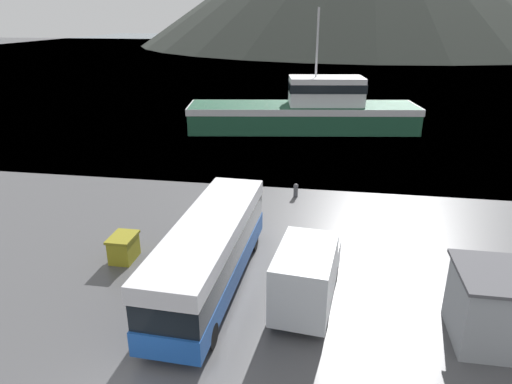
# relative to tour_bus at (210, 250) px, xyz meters

# --- Properties ---
(water_surface) EXTENTS (240.00, 240.00, 0.00)m
(water_surface) POSITION_rel_tour_bus_xyz_m (-0.88, 132.17, -1.74)
(water_surface) COLOR slate
(water_surface) RESTS_ON ground
(tour_bus) EXTENTS (2.80, 10.22, 3.07)m
(tour_bus) POSITION_rel_tour_bus_xyz_m (0.00, 0.00, 0.00)
(tour_bus) COLOR #194799
(tour_bus) RESTS_ON ground
(delivery_van) EXTENTS (2.60, 5.42, 2.64)m
(delivery_van) POSITION_rel_tour_bus_xyz_m (3.97, -0.50, -0.36)
(delivery_van) COLOR silver
(delivery_van) RESTS_ON ground
(fishing_boat) EXTENTS (22.60, 8.58, 11.29)m
(fishing_boat) POSITION_rel_tour_bus_xyz_m (2.19, 28.57, 0.20)
(fishing_boat) COLOR #1E5138
(fishing_boat) RESTS_ON water_surface
(storage_bin) EXTENTS (1.11, 1.51, 1.22)m
(storage_bin) POSITION_rel_tour_bus_xyz_m (-4.60, 1.58, -1.12)
(storage_bin) COLOR olive
(storage_bin) RESTS_ON ground
(dock_kiosk) EXTENTS (2.61, 2.97, 2.71)m
(dock_kiosk) POSITION_rel_tour_bus_xyz_m (10.34, -1.63, -0.37)
(dock_kiosk) COLOR #93999E
(dock_kiosk) RESTS_ON ground
(mooring_bollard) EXTENTS (0.31, 0.31, 0.86)m
(mooring_bollard) POSITION_rel_tour_bus_xyz_m (2.63, 10.75, -1.27)
(mooring_bollard) COLOR #4C4C51
(mooring_bollard) RESTS_ON ground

